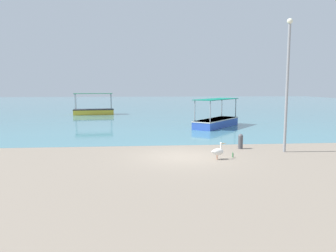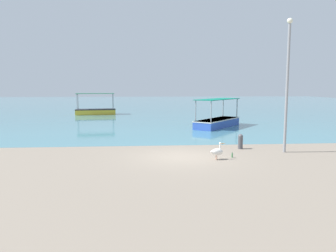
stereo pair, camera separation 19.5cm
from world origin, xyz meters
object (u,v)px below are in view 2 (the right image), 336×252
at_px(fishing_boat_center, 96,110).
at_px(pelican, 217,151).
at_px(lamp_post, 287,79).
at_px(fishing_boat_near_right, 217,121).
at_px(mooring_bollard, 240,141).
at_px(glass_bottle, 232,155).

relative_size(fishing_boat_center, pelican, 6.11).
bearing_deg(lamp_post, pelican, -159.91).
xyz_separation_m(pelican, lamp_post, (3.84, 1.40, 3.34)).
height_order(fishing_boat_near_right, mooring_bollard, fishing_boat_near_right).
distance_m(fishing_boat_center, lamp_post, 27.33).
distance_m(fishing_boat_near_right, lamp_post, 11.13).
relative_size(fishing_boat_center, glass_bottle, 18.10).
bearing_deg(pelican, mooring_bollard, 53.19).
distance_m(lamp_post, glass_bottle, 4.82).
height_order(fishing_boat_center, glass_bottle, fishing_boat_center).
bearing_deg(fishing_boat_center, lamp_post, -61.65).
xyz_separation_m(fishing_boat_center, glass_bottle, (9.87, -24.93, -0.40)).
xyz_separation_m(pelican, glass_bottle, (0.81, 0.36, -0.27)).
relative_size(pelican, lamp_post, 0.12).
bearing_deg(glass_bottle, mooring_bollard, 63.89).
height_order(pelican, glass_bottle, pelican).
bearing_deg(fishing_boat_near_right, glass_bottle, -99.61).
height_order(pelican, lamp_post, lamp_post).
xyz_separation_m(fishing_boat_near_right, mooring_bollard, (-0.94, -9.54, -0.07)).
xyz_separation_m(lamp_post, glass_bottle, (-3.02, -1.04, -3.61)).
xyz_separation_m(lamp_post, mooring_bollard, (-1.99, 1.07, -3.28)).
xyz_separation_m(fishing_boat_center, lamp_post, (12.89, -23.88, 3.21)).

